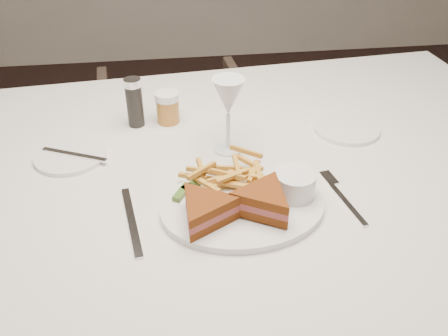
% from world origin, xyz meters
% --- Properties ---
extents(table, '(1.73, 1.24, 0.75)m').
position_xyz_m(table, '(-0.22, -0.04, 0.38)').
color(table, silver).
rests_on(table, ground).
extents(chair_far, '(0.63, 0.59, 0.60)m').
position_xyz_m(chair_far, '(-0.29, 0.86, 0.30)').
color(chair_far, '#4D3B2F').
rests_on(chair_far, ground).
extents(table_setting, '(0.82, 0.58, 0.18)m').
position_xyz_m(table_setting, '(-0.21, -0.08, 0.79)').
color(table_setting, white).
rests_on(table_setting, table).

